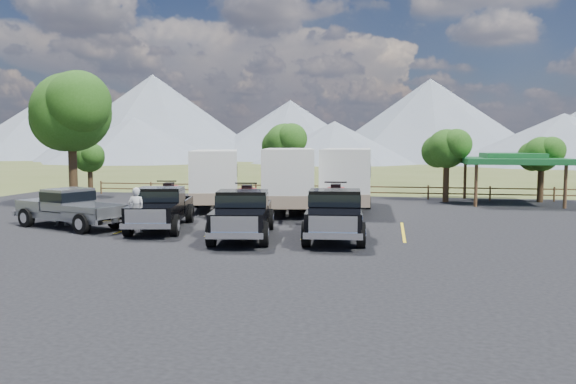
% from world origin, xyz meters
% --- Properties ---
extents(ground, '(320.00, 320.00, 0.00)m').
position_xyz_m(ground, '(0.00, 0.00, 0.00)').
color(ground, '#4A5725').
rests_on(ground, ground).
extents(asphalt_lot, '(44.00, 34.00, 0.04)m').
position_xyz_m(asphalt_lot, '(0.00, 3.00, 0.02)').
color(asphalt_lot, black).
rests_on(asphalt_lot, ground).
extents(stall_lines, '(12.12, 5.50, 0.01)m').
position_xyz_m(stall_lines, '(0.00, 4.00, 0.04)').
color(stall_lines, yellow).
rests_on(stall_lines, asphalt_lot).
extents(tree_big_nw, '(5.54, 5.18, 7.84)m').
position_xyz_m(tree_big_nw, '(-12.55, 9.03, 5.60)').
color(tree_big_nw, '#2E2212').
rests_on(tree_big_nw, ground).
extents(tree_ne_a, '(3.11, 2.92, 4.76)m').
position_xyz_m(tree_ne_a, '(8.97, 17.01, 3.48)').
color(tree_ne_a, '#2E2212').
rests_on(tree_ne_a, ground).
extents(tree_ne_b, '(2.77, 2.59, 4.27)m').
position_xyz_m(tree_ne_b, '(14.98, 18.01, 3.13)').
color(tree_ne_b, '#2E2212').
rests_on(tree_ne_b, ground).
extents(tree_north, '(3.46, 3.24, 5.25)m').
position_xyz_m(tree_north, '(-2.03, 19.02, 3.83)').
color(tree_north, '#2E2212').
rests_on(tree_north, ground).
extents(tree_nw_small, '(2.59, 2.43, 3.85)m').
position_xyz_m(tree_nw_small, '(-16.02, 17.01, 2.78)').
color(tree_nw_small, '#2E2212').
rests_on(tree_nw_small, ground).
extents(rail_fence, '(36.12, 0.12, 1.00)m').
position_xyz_m(rail_fence, '(2.00, 18.50, 0.61)').
color(rail_fence, brown).
rests_on(rail_fence, ground).
extents(pavilion, '(6.20, 6.20, 3.22)m').
position_xyz_m(pavilion, '(13.00, 17.00, 2.79)').
color(pavilion, brown).
rests_on(pavilion, ground).
extents(mountain_range, '(209.00, 71.00, 20.00)m').
position_xyz_m(mountain_range, '(-7.63, 105.98, 7.87)').
color(mountain_range, slate).
rests_on(mountain_range, ground).
extents(rig_left, '(3.17, 6.49, 2.08)m').
position_xyz_m(rig_left, '(-4.60, 3.01, 1.04)').
color(rig_left, black).
rests_on(rig_left, asphalt_lot).
extents(rig_center, '(3.04, 6.65, 2.14)m').
position_xyz_m(rig_center, '(-0.44, 1.47, 1.07)').
color(rig_center, black).
rests_on(rig_center, asphalt_lot).
extents(rig_right, '(2.69, 6.68, 2.18)m').
position_xyz_m(rig_right, '(3.23, 2.05, 1.09)').
color(rig_right, black).
rests_on(rig_right, asphalt_lot).
extents(trailer_left, '(4.52, 9.73, 3.39)m').
position_xyz_m(trailer_left, '(-4.71, 11.30, 1.81)').
color(trailer_left, silver).
rests_on(trailer_left, asphalt_lot).
extents(trailer_center, '(3.93, 10.14, 3.51)m').
position_xyz_m(trailer_center, '(-0.15, 10.28, 1.88)').
color(trailer_center, silver).
rests_on(trailer_center, asphalt_lot).
extents(trailer_right, '(2.90, 10.06, 3.49)m').
position_xyz_m(trailer_right, '(3.02, 11.69, 1.87)').
color(trailer_right, silver).
rests_on(trailer_right, asphalt_lot).
extents(pickup_silver, '(6.19, 3.88, 1.77)m').
position_xyz_m(pickup_silver, '(-8.75, 2.51, 0.96)').
color(pickup_silver, gray).
rests_on(pickup_silver, asphalt_lot).
extents(person_a, '(0.75, 0.54, 1.94)m').
position_xyz_m(person_a, '(-5.21, 1.77, 1.01)').
color(person_a, silver).
rests_on(person_a, asphalt_lot).
extents(person_b, '(1.06, 1.01, 1.73)m').
position_xyz_m(person_b, '(-9.31, 2.83, 0.91)').
color(person_b, gray).
rests_on(person_b, asphalt_lot).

